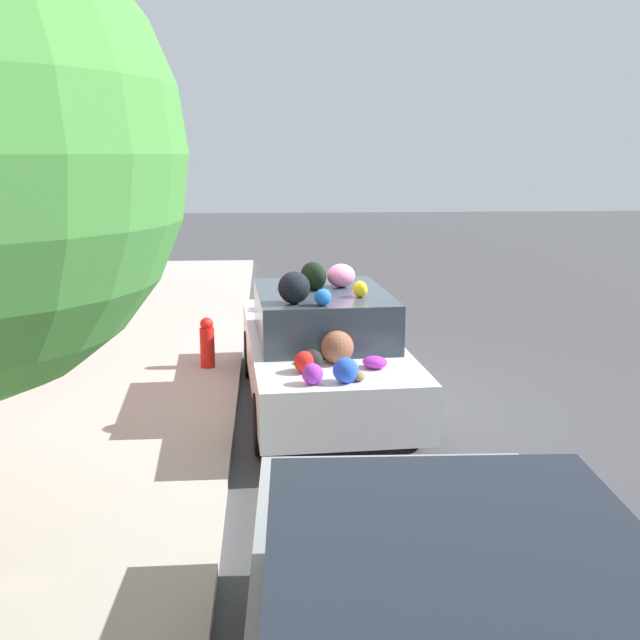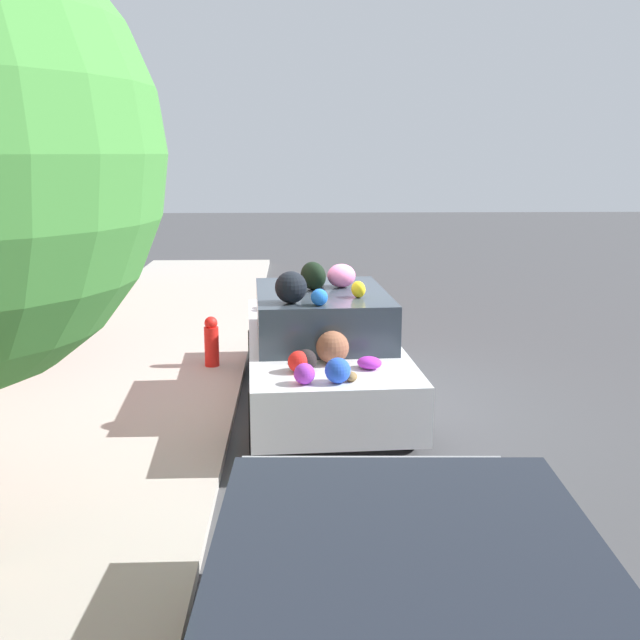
{
  "view_description": "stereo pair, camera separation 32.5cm",
  "coord_description": "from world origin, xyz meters",
  "views": [
    {
      "loc": [
        -8.6,
        0.71,
        2.99
      ],
      "look_at": [
        0.0,
        0.1,
        1.06
      ],
      "focal_mm": 42.0,
      "sensor_mm": 36.0,
      "label": 1
    },
    {
      "loc": [
        -8.62,
        0.39,
        2.99
      ],
      "look_at": [
        0.0,
        0.1,
        1.06
      ],
      "focal_mm": 42.0,
      "sensor_mm": 36.0,
      "label": 2
    }
  ],
  "objects": [
    {
      "name": "ground_plane",
      "position": [
        0.0,
        0.0,
        0.0
      ],
      "size": [
        60.0,
        60.0,
        0.0
      ],
      "primitive_type": "plane",
      "color": "#424244"
    },
    {
      "name": "sidewalk_curb",
      "position": [
        0.0,
        2.7,
        0.05
      ],
      "size": [
        24.0,
        3.2,
        0.1
      ],
      "color": "#B2ADA3",
      "rests_on": "ground"
    },
    {
      "name": "fire_hydrant",
      "position": [
        1.44,
        1.55,
        0.45
      ],
      "size": [
        0.2,
        0.2,
        0.7
      ],
      "color": "red",
      "rests_on": "sidewalk_curb"
    },
    {
      "name": "art_car",
      "position": [
        -0.05,
        0.1,
        0.76
      ],
      "size": [
        4.51,
        1.94,
        1.78
      ],
      "rotation": [
        0.0,
        0.0,
        0.06
      ],
      "color": "silver",
      "rests_on": "ground"
    }
  ]
}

